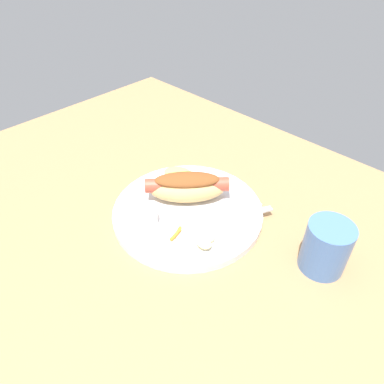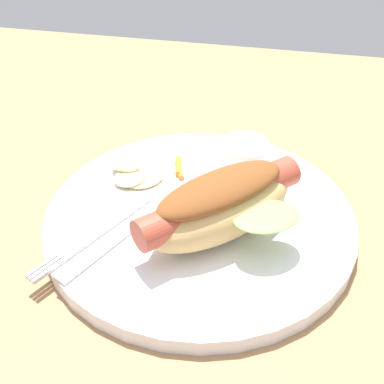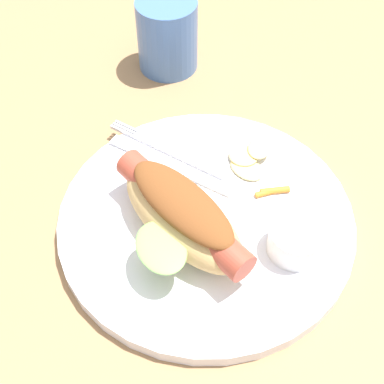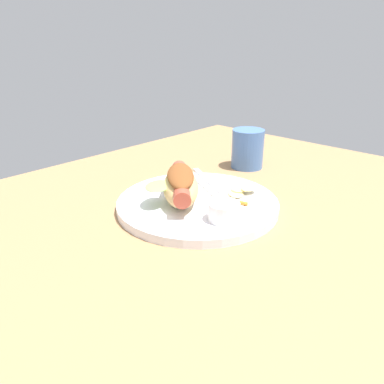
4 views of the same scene
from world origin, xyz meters
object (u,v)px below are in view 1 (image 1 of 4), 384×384
Objects in this scene: sauce_ramekin at (144,217)px; knife at (227,212)px; carrot_garnish at (176,234)px; plate at (188,211)px; drinking_cup at (326,247)px; chips_pile at (202,237)px; hot_dog at (187,186)px; fork at (236,217)px.

sauce_ramekin is 0.34× the size of knife.
sauce_ramekin reaches higher than carrot_garnish.
plate is 27.04cm from drinking_cup.
carrot_garnish is at bearing -168.93° from knife.
chips_pile reaches higher than carrot_garnish.
plate is 3.20× the size of drinking_cup.
hot_dog reaches higher than chips_pile.
carrot_garnish is (6.80, 2.08, -1.21)cm from sauce_ramekin.
drinking_cup is at bearing 31.65° from chips_pile.
sauce_ramekin is at bearing -140.66° from hot_dog.
drinking_cup is at bearing -36.96° from hot_dog.
hot_dog is (-2.37, 2.20, 4.02)cm from plate.
knife is at bearing 34.53° from plate.
chips_pile is (10.27, -6.32, -2.66)cm from hot_dog.
chips_pile is 1.84× the size of carrot_garnish.
hot_dog is 2.28× the size of chips_pile.
plate is 9.02cm from chips_pile.
drinking_cup is at bearing 15.02° from plate.
drinking_cup reaches higher than chips_pile.
carrot_garnish is (-4.27, -2.53, -0.23)cm from chips_pile.
chips_pile is 4.97cm from carrot_garnish.
drinking_cup reaches higher than fork.
knife is 4.13× the size of carrot_garnish.
drinking_cup is at bearing 28.39° from sauce_ramekin.
chips_pile is at bearing -145.09° from knife.
chips_pile is 21.23cm from drinking_cup.
fork is at bearing -56.35° from knife.
sauce_ramekin is 16.38cm from knife.
chips_pile is 0.73× the size of drinking_cup.
fork and knife have the same top height.
plate is 1.93× the size of hot_dog.
fork is 0.91× the size of knife.
drinking_cup reaches higher than plate.
plate is 9.92cm from fork.
sauce_ramekin is at bearing 169.22° from knife.
carrot_garnish is at bearing -176.81° from fork.
carrot_garnish is (-5.00, -11.42, 0.13)cm from fork.
hot_dog reaches higher than fork.
drinking_cup is at bearing -57.33° from knife.
knife is 11.46cm from carrot_garnish.
hot_dog is 11.70cm from fork.
hot_dog is at bearing 124.15° from carrot_garnish.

